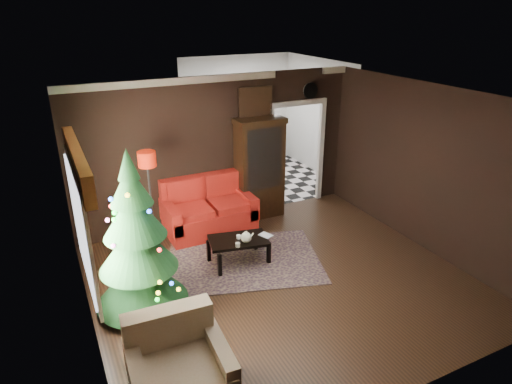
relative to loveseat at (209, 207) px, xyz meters
name	(u,v)px	position (x,y,z in m)	size (l,w,h in m)	color
floor	(282,281)	(0.40, -2.05, -0.50)	(5.50, 5.50, 0.00)	black
ceiling	(286,99)	(0.40, -2.05, 2.30)	(5.50, 5.50, 0.00)	white
wall_back	(219,150)	(0.40, 0.45, 0.90)	(5.50, 5.50, 0.00)	black
wall_front	(412,290)	(0.40, -4.55, 0.90)	(5.50, 5.50, 0.00)	black
wall_left	(80,239)	(-2.35, -2.05, 0.90)	(5.50, 5.50, 0.00)	black
wall_right	(427,169)	(3.15, -2.05, 0.90)	(5.50, 5.50, 0.00)	black
doorway	(296,156)	(2.10, 0.45, 0.55)	(1.10, 0.10, 2.10)	white
left_window	(81,227)	(-2.31, -1.85, 0.95)	(0.05, 1.60, 1.40)	white
valance	(77,162)	(-2.23, -1.85, 1.77)	(0.12, 2.10, 0.35)	#9E5424
kitchen_floor	(262,180)	(2.10, 1.95, -0.50)	(3.00, 3.00, 0.00)	silver
kitchen_window	(237,100)	(2.10, 3.40, 1.20)	(0.70, 0.06, 0.70)	white
rug	(245,260)	(0.13, -1.26, -0.49)	(2.46, 1.79, 0.01)	#4E3346
loveseat	(209,207)	(0.00, 0.00, 0.00)	(1.70, 0.90, 1.00)	maroon
curio_cabinet	(260,171)	(1.15, 0.22, 0.45)	(0.90, 0.45, 1.90)	black
floor_lamp	(151,205)	(-1.10, -0.21, 0.33)	(0.32, 0.32, 1.88)	black
christmas_tree	(137,241)	(-1.66, -1.76, 0.55)	(1.26, 1.26, 2.40)	black
armchair	(180,370)	(-1.68, -3.60, -0.04)	(1.01, 1.01, 1.03)	#9D8363
coffee_table	(239,250)	(0.03, -1.26, -0.28)	(0.94, 0.56, 0.42)	black
teapot	(246,237)	(0.09, -1.41, 0.03)	(0.20, 0.20, 0.18)	beige
cup_a	(239,237)	(0.04, -1.24, -0.04)	(0.07, 0.07, 0.06)	white
cup_b	(238,245)	(-0.08, -1.49, -0.03)	(0.08, 0.08, 0.07)	beige
book	(263,232)	(0.40, -1.39, 0.04)	(0.15, 0.02, 0.21)	tan
wall_clock	(310,90)	(2.35, 0.40, 1.88)	(0.32, 0.32, 0.06)	white
painting	(255,102)	(1.15, 0.41, 1.75)	(0.62, 0.05, 0.52)	tan
kitchen_counter	(242,149)	(2.10, 3.15, -0.05)	(1.80, 0.60, 0.90)	white
kitchen_table	(257,171)	(1.80, 1.65, -0.12)	(0.70, 0.70, 0.75)	brown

